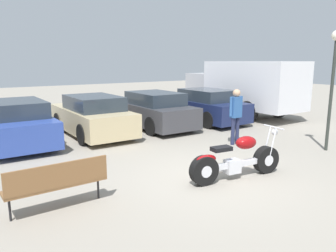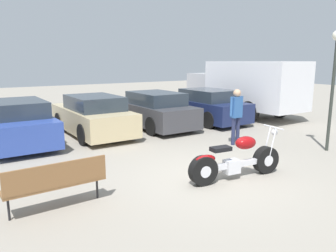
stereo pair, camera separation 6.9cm
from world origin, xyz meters
name	(u,v)px [view 2 (the right image)]	position (x,y,z in m)	size (l,w,h in m)	color
ground_plane	(210,177)	(0.00, 0.00, 0.00)	(60.00, 60.00, 0.00)	gray
motorcycle	(235,160)	(0.40, -0.38, 0.43)	(2.36, 0.74, 1.10)	black
parked_car_blue	(17,123)	(-3.07, 5.65, 0.67)	(1.80, 4.22, 1.41)	#2D479E
parked_car_champagne	(93,116)	(-0.61, 5.64, 0.67)	(1.80, 4.22, 1.41)	#C6B284
parked_car_dark_grey	(153,111)	(1.86, 5.59, 0.67)	(1.80, 4.22, 1.41)	#3D3D42
parked_car_navy	(205,106)	(4.32, 5.41, 0.67)	(1.80, 4.22, 1.41)	#19234C
delivery_truck	(245,86)	(6.93, 5.59, 1.43)	(2.24, 6.08, 2.57)	silver
park_bench	(56,181)	(-3.33, 0.20, 0.55)	(1.77, 0.46, 0.89)	brown
lamp_post	(335,67)	(4.34, -0.17, 2.41)	(0.29, 0.29, 3.42)	#2D332D
person_standing	(236,112)	(2.61, 1.83, 1.04)	(0.52, 0.23, 1.74)	#232847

